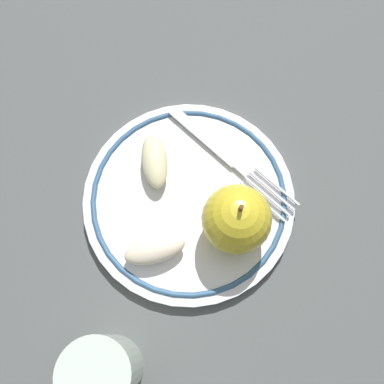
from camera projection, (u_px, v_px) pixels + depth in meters
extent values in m
plane|color=#515455|center=(184.00, 214.00, 0.47)|extent=(2.00, 2.00, 0.00)
cylinder|color=white|center=(192.00, 200.00, 0.47)|extent=(0.23, 0.23, 0.01)
torus|color=#365D87|center=(192.00, 199.00, 0.46)|extent=(0.21, 0.21, 0.01)
sphere|color=gold|center=(237.00, 219.00, 0.41)|extent=(0.07, 0.07, 0.07)
cylinder|color=brown|center=(241.00, 208.00, 0.38)|extent=(0.00, 0.00, 0.01)
ellipsoid|color=beige|center=(154.00, 161.00, 0.46)|extent=(0.05, 0.07, 0.02)
ellipsoid|color=beige|center=(155.00, 250.00, 0.43)|extent=(0.07, 0.06, 0.02)
cube|color=silver|center=(203.00, 136.00, 0.48)|extent=(0.09, 0.05, 0.00)
cube|color=silver|center=(242.00, 170.00, 0.47)|extent=(0.02, 0.01, 0.00)
cube|color=silver|center=(262.00, 201.00, 0.45)|extent=(0.06, 0.03, 0.00)
cube|color=silver|center=(267.00, 196.00, 0.46)|extent=(0.06, 0.03, 0.00)
cube|color=silver|center=(272.00, 191.00, 0.46)|extent=(0.06, 0.03, 0.00)
cube|color=silver|center=(277.00, 186.00, 0.46)|extent=(0.06, 0.03, 0.00)
cylinder|color=silver|center=(103.00, 371.00, 0.38)|extent=(0.06, 0.06, 0.09)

